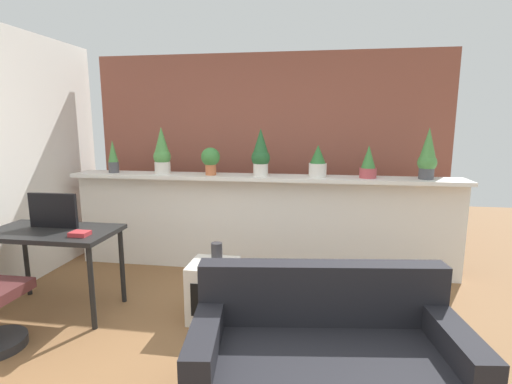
% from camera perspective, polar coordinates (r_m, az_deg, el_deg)
% --- Properties ---
extents(ground_plane, '(12.00, 12.00, 0.00)m').
position_cam_1_polar(ground_plane, '(2.83, -5.83, -26.11)').
color(ground_plane, brown).
extents(divider_wall, '(4.32, 0.16, 1.06)m').
position_cam_1_polar(divider_wall, '(4.40, 0.67, -4.87)').
color(divider_wall, white).
rests_on(divider_wall, ground).
extents(plant_shelf, '(4.32, 0.39, 0.04)m').
position_cam_1_polar(plant_shelf, '(4.25, 0.60, 2.16)').
color(plant_shelf, white).
rests_on(plant_shelf, divider_wall).
extents(brick_wall_behind, '(4.32, 0.10, 2.50)m').
position_cam_1_polar(brick_wall_behind, '(4.86, 1.70, 5.21)').
color(brick_wall_behind, brown).
rests_on(brick_wall_behind, ground).
extents(potted_plant_0, '(0.12, 0.12, 0.38)m').
position_cam_1_polar(potted_plant_0, '(4.78, -20.36, 4.87)').
color(potted_plant_0, '#4C4C51').
rests_on(potted_plant_0, plant_shelf).
extents(potted_plant_1, '(0.20, 0.20, 0.53)m').
position_cam_1_polar(potted_plant_1, '(4.52, -13.73, 5.73)').
color(potted_plant_1, silver).
rests_on(potted_plant_1, plant_shelf).
extents(potted_plant_2, '(0.21, 0.21, 0.31)m').
position_cam_1_polar(potted_plant_2, '(4.31, -6.73, 4.87)').
color(potted_plant_2, '#C66B42').
rests_on(potted_plant_2, plant_shelf).
extents(potted_plant_3, '(0.20, 0.20, 0.52)m').
position_cam_1_polar(potted_plant_3, '(4.20, 0.70, 5.76)').
color(potted_plant_3, silver).
rests_on(potted_plant_3, plant_shelf).
extents(potted_plant_4, '(0.19, 0.19, 0.34)m').
position_cam_1_polar(potted_plant_4, '(4.18, 9.12, 4.41)').
color(potted_plant_4, silver).
rests_on(potted_plant_4, plant_shelf).
extents(potted_plant_5, '(0.18, 0.18, 0.34)m').
position_cam_1_polar(potted_plant_5, '(4.22, 16.26, 4.13)').
color(potted_plant_5, '#B7474C').
rests_on(potted_plant_5, plant_shelf).
extents(potted_plant_6, '(0.19, 0.19, 0.53)m').
position_cam_1_polar(potted_plant_6, '(4.33, 24.03, 5.00)').
color(potted_plant_6, '#4C4C51').
rests_on(potted_plant_6, plant_shelf).
extents(desk, '(1.10, 0.60, 0.75)m').
position_cam_1_polar(desk, '(3.85, -27.83, -6.20)').
color(desk, black).
rests_on(desk, ground).
extents(tv_monitor, '(0.45, 0.04, 0.31)m').
position_cam_1_polar(tv_monitor, '(3.87, -27.79, -2.43)').
color(tv_monitor, black).
rests_on(tv_monitor, desk).
extents(side_cube_shelf, '(0.40, 0.41, 0.50)m').
position_cam_1_polar(side_cube_shelf, '(3.44, -6.27, -14.28)').
color(side_cube_shelf, silver).
rests_on(side_cube_shelf, ground).
extents(vase_on_shelf, '(0.10, 0.10, 0.16)m').
position_cam_1_polar(vase_on_shelf, '(3.36, -5.82, -8.82)').
color(vase_on_shelf, '#2D2D33').
rests_on(vase_on_shelf, side_cube_shelf).
extents(book_on_desk, '(0.15, 0.12, 0.04)m').
position_cam_1_polar(book_on_desk, '(3.53, -24.58, -5.62)').
color(book_on_desk, '#B22D33').
rests_on(book_on_desk, desk).
extents(couch, '(1.65, 0.96, 0.80)m').
position_cam_1_polar(couch, '(2.53, 10.27, -23.41)').
color(couch, black).
rests_on(couch, ground).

